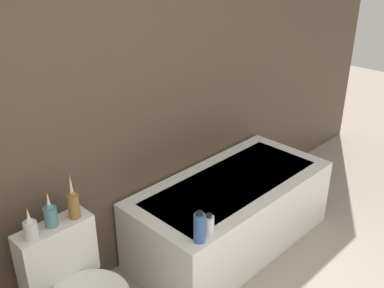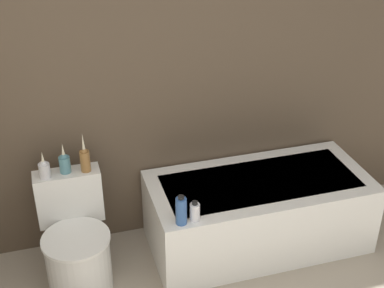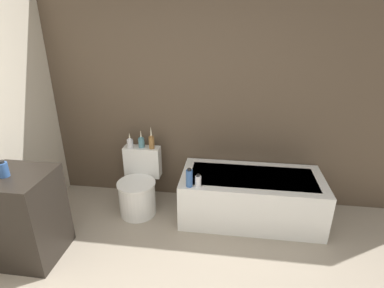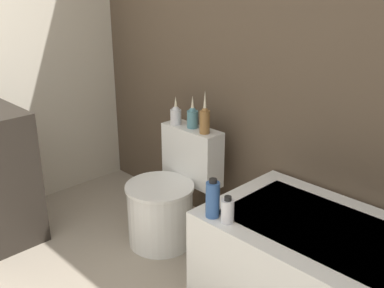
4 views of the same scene
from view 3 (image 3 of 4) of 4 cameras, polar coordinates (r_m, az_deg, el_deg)
The scene contains 10 objects.
wall_back_tiled at distance 3.48m, azimuth -0.76°, elevation 9.21°, with size 6.40×0.06×2.60m.
bathtub at distance 3.48m, azimuth 11.08°, elevation -9.81°, with size 1.54×0.73×0.53m.
toilet at distance 3.58m, azimuth -10.10°, elevation -8.27°, with size 0.44×0.58×0.72m.
vanity_counter at distance 3.23m, azimuth -29.30°, elevation -11.95°, with size 0.58×0.55×0.87m.
soap_bottle_glass at distance 3.01m, azimuth -32.29°, elevation -4.11°, with size 0.08×0.08×0.15m.
vase_gold at distance 3.56m, azimuth -11.73°, elevation 0.31°, with size 0.07×0.07×0.19m.
vase_silver at distance 3.54m, azimuth -9.63°, elevation 0.49°, with size 0.07×0.07×0.21m.
vase_bronze at distance 3.48m, azimuth -7.73°, elevation 0.54°, with size 0.06×0.06×0.27m.
shampoo_bottle_tall at distance 3.05m, azimuth -0.52°, elevation -6.51°, with size 0.07×0.07×0.20m.
shampoo_bottle_short at distance 3.06m, azimuth 1.17°, elevation -7.05°, with size 0.06×0.06×0.14m.
Camera 3 is at (0.50, -1.09, 2.12)m, focal length 28.00 mm.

